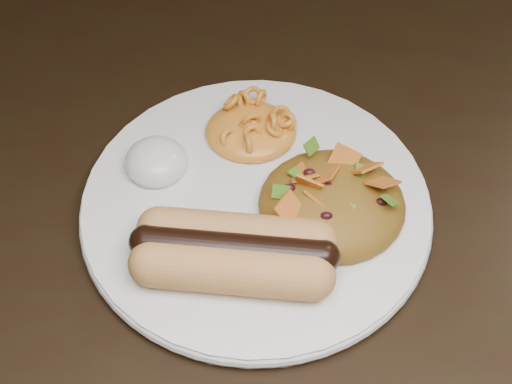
{
  "coord_description": "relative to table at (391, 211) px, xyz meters",
  "views": [
    {
      "loc": [
        -0.1,
        -0.43,
        1.21
      ],
      "look_at": [
        -0.12,
        -0.08,
        0.77
      ],
      "focal_mm": 55.0,
      "sensor_mm": 36.0,
      "label": 1
    }
  ],
  "objects": [
    {
      "name": "sour_cream",
      "position": [
        -0.19,
        -0.05,
        0.12
      ],
      "size": [
        0.05,
        0.05,
        0.03
      ],
      "primitive_type": "ellipsoid",
      "rotation": [
        0.0,
        0.0,
        0.03
      ],
      "color": "white",
      "rests_on": "plate"
    },
    {
      "name": "table",
      "position": [
        0.0,
        0.0,
        0.0
      ],
      "size": [
        1.6,
        0.9,
        0.75
      ],
      "color": "black",
      "rests_on": "floor"
    },
    {
      "name": "plate",
      "position": [
        -0.12,
        -0.08,
        0.1
      ],
      "size": [
        0.32,
        0.32,
        0.01
      ],
      "primitive_type": "cylinder",
      "rotation": [
        0.0,
        0.0,
        0.29
      ],
      "color": "white",
      "rests_on": "table"
    },
    {
      "name": "hotdog",
      "position": [
        -0.13,
        -0.13,
        0.12
      ],
      "size": [
        0.12,
        0.07,
        0.03
      ],
      "rotation": [
        0.0,
        0.0,
        -0.06
      ],
      "color": "#DF8C57",
      "rests_on": "plate"
    },
    {
      "name": "taco_salad",
      "position": [
        -0.06,
        -0.08,
        0.12
      ],
      "size": [
        0.11,
        0.1,
        0.05
      ],
      "rotation": [
        0.0,
        0.0,
        0.12
      ],
      "color": "#AC3710",
      "rests_on": "plate"
    },
    {
      "name": "fork",
      "position": [
        -0.18,
        -0.09,
        0.09
      ],
      "size": [
        0.05,
        0.13,
        0.0
      ],
      "primitive_type": "cube",
      "rotation": [
        0.0,
        0.0,
        0.24
      ],
      "color": "white",
      "rests_on": "table"
    },
    {
      "name": "mac_and_cheese",
      "position": [
        -0.12,
        -0.01,
        0.12
      ],
      "size": [
        0.09,
        0.09,
        0.03
      ],
      "primitive_type": "ellipsoid",
      "rotation": [
        0.0,
        0.0,
        0.36
      ],
      "color": "orange",
      "rests_on": "plate"
    }
  ]
}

